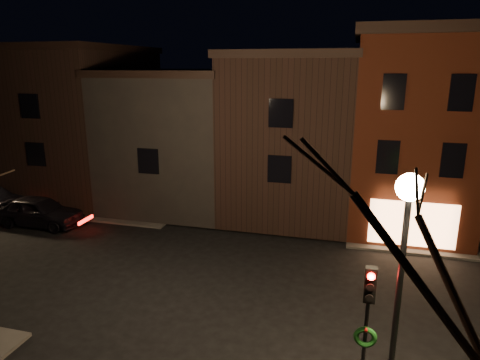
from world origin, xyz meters
name	(u,v)px	position (x,y,z in m)	size (l,w,h in m)	color
ground	(219,284)	(0.00, 0.00, 0.00)	(120.00, 120.00, 0.00)	black
sidewalk_far_left	(85,158)	(-20.00, 20.00, 0.06)	(30.00, 30.00, 0.12)	#2D2B28
corner_building	(411,130)	(8.00, 9.47, 5.40)	(6.50, 8.50, 10.50)	#4A1A0D
row_building_a	(294,132)	(1.50, 10.50, 4.83)	(7.30, 10.30, 9.40)	black
row_building_b	(183,136)	(-5.75, 10.50, 4.33)	(7.80, 10.30, 8.40)	black
row_building_c	(85,121)	(-13.00, 10.50, 5.08)	(7.30, 10.30, 9.90)	black
street_lamp_near	(405,237)	(6.20, -6.00, 5.18)	(0.60, 0.60, 6.48)	black
traffic_signal	(367,317)	(5.60, -5.51, 2.81)	(0.58, 0.38, 4.05)	black
parked_car_a	(39,211)	(-11.83, 3.80, 0.85)	(2.01, 4.99, 1.70)	black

